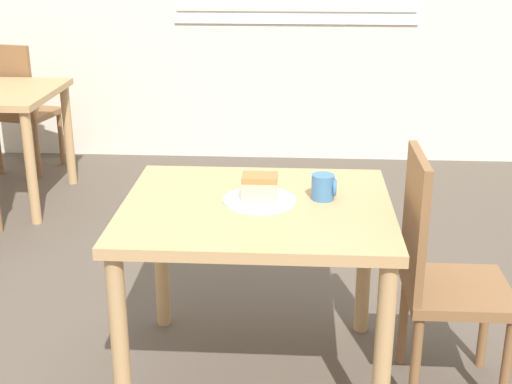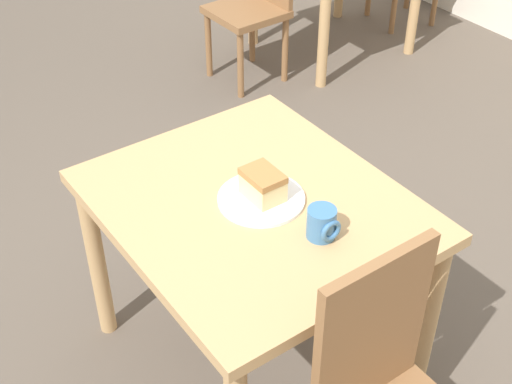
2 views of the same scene
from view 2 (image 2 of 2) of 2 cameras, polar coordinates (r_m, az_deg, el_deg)
ground_plane at (r=2.64m, az=-4.42°, el=-12.91°), size 14.00×14.00×0.00m
dining_table_near at (r=2.19m, az=-0.14°, el=-2.87°), size 0.96×0.83×0.72m
plate at (r=2.12m, az=0.42°, el=-0.54°), size 0.26×0.26×0.01m
cake_slice at (r=2.09m, az=0.54°, el=0.60°), size 0.13×0.09×0.09m
coffee_mug at (r=1.98m, az=5.32°, el=-2.54°), size 0.09×0.08×0.09m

